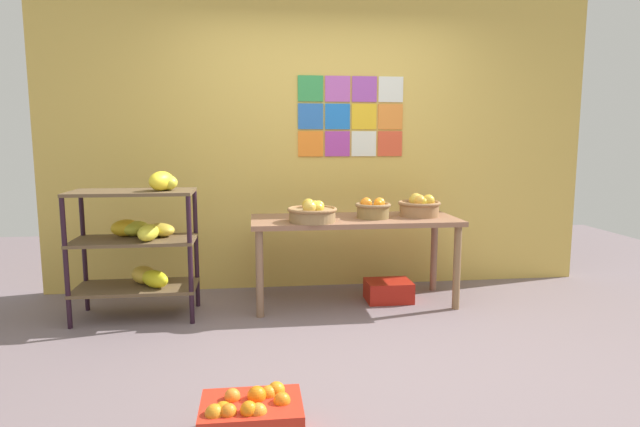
{
  "coord_description": "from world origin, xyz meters",
  "views": [
    {
      "loc": [
        -0.62,
        -3.23,
        1.38
      ],
      "look_at": [
        -0.12,
        0.79,
        0.8
      ],
      "focal_mm": 29.86,
      "sensor_mm": 36.0,
      "label": 1
    }
  ],
  "objects_px": {
    "produce_crate_under_table": "(388,291)",
    "orange_crate_foreground": "(251,418)",
    "banana_shelf_unit": "(142,237)",
    "fruit_basket_left": "(313,212)",
    "display_table": "(354,228)",
    "fruit_basket_centre": "(373,209)",
    "fruit_basket_right": "(419,206)"
  },
  "relations": [
    {
      "from": "fruit_basket_left",
      "to": "produce_crate_under_table",
      "type": "relative_size",
      "value": 1.03
    },
    {
      "from": "banana_shelf_unit",
      "to": "fruit_basket_left",
      "type": "bearing_deg",
      "value": -1.19
    },
    {
      "from": "display_table",
      "to": "fruit_basket_right",
      "type": "bearing_deg",
      "value": 2.67
    },
    {
      "from": "banana_shelf_unit",
      "to": "produce_crate_under_table",
      "type": "distance_m",
      "value": 2.07
    },
    {
      "from": "display_table",
      "to": "orange_crate_foreground",
      "type": "xyz_separation_m",
      "value": [
        -0.85,
        -1.99,
        -0.53
      ]
    },
    {
      "from": "display_table",
      "to": "fruit_basket_centre",
      "type": "height_order",
      "value": "fruit_basket_centre"
    },
    {
      "from": "banana_shelf_unit",
      "to": "fruit_basket_centre",
      "type": "bearing_deg",
      "value": 3.33
    },
    {
      "from": "orange_crate_foreground",
      "to": "fruit_basket_left",
      "type": "bearing_deg",
      "value": 75.11
    },
    {
      "from": "banana_shelf_unit",
      "to": "orange_crate_foreground",
      "type": "distance_m",
      "value": 2.1
    },
    {
      "from": "produce_crate_under_table",
      "to": "orange_crate_foreground",
      "type": "height_order",
      "value": "orange_crate_foreground"
    },
    {
      "from": "banana_shelf_unit",
      "to": "orange_crate_foreground",
      "type": "xyz_separation_m",
      "value": [
        0.83,
        -1.85,
        -0.52
      ]
    },
    {
      "from": "display_table",
      "to": "fruit_basket_left",
      "type": "bearing_deg",
      "value": -155.38
    },
    {
      "from": "orange_crate_foreground",
      "to": "produce_crate_under_table",
      "type": "bearing_deg",
      "value": 59.98
    },
    {
      "from": "produce_crate_under_table",
      "to": "orange_crate_foreground",
      "type": "xyz_separation_m",
      "value": [
        -1.16,
        -2.0,
        0.02
      ]
    },
    {
      "from": "banana_shelf_unit",
      "to": "display_table",
      "type": "xyz_separation_m",
      "value": [
        1.69,
        0.14,
        0.01
      ]
    },
    {
      "from": "display_table",
      "to": "fruit_basket_left",
      "type": "height_order",
      "value": "fruit_basket_left"
    },
    {
      "from": "fruit_basket_centre",
      "to": "produce_crate_under_table",
      "type": "xyz_separation_m",
      "value": [
        0.15,
        0.04,
        -0.72
      ]
    },
    {
      "from": "fruit_basket_centre",
      "to": "fruit_basket_left",
      "type": "bearing_deg",
      "value": -165.44
    },
    {
      "from": "display_table",
      "to": "fruit_basket_left",
      "type": "distance_m",
      "value": 0.43
    },
    {
      "from": "display_table",
      "to": "fruit_basket_left",
      "type": "xyz_separation_m",
      "value": [
        -0.37,
        -0.17,
        0.16
      ]
    },
    {
      "from": "banana_shelf_unit",
      "to": "orange_crate_foreground",
      "type": "height_order",
      "value": "banana_shelf_unit"
    },
    {
      "from": "fruit_basket_centre",
      "to": "fruit_basket_right",
      "type": "xyz_separation_m",
      "value": [
        0.41,
        0.06,
        0.01
      ]
    },
    {
      "from": "banana_shelf_unit",
      "to": "fruit_basket_centre",
      "type": "relative_size",
      "value": 3.87
    },
    {
      "from": "fruit_basket_centre",
      "to": "produce_crate_under_table",
      "type": "height_order",
      "value": "fruit_basket_centre"
    },
    {
      "from": "fruit_basket_left",
      "to": "fruit_basket_right",
      "type": "height_order",
      "value": "fruit_basket_right"
    },
    {
      "from": "fruit_basket_centre",
      "to": "orange_crate_foreground",
      "type": "xyz_separation_m",
      "value": [
        -1.0,
        -1.96,
        -0.69
      ]
    },
    {
      "from": "fruit_basket_centre",
      "to": "orange_crate_foreground",
      "type": "height_order",
      "value": "fruit_basket_centre"
    },
    {
      "from": "fruit_basket_left",
      "to": "produce_crate_under_table",
      "type": "bearing_deg",
      "value": 14.63
    },
    {
      "from": "orange_crate_foreground",
      "to": "display_table",
      "type": "bearing_deg",
      "value": 66.84
    },
    {
      "from": "fruit_basket_centre",
      "to": "fruit_basket_left",
      "type": "relative_size",
      "value": 0.75
    },
    {
      "from": "fruit_basket_right",
      "to": "orange_crate_foreground",
      "type": "height_order",
      "value": "fruit_basket_right"
    },
    {
      "from": "display_table",
      "to": "fruit_basket_centre",
      "type": "bearing_deg",
      "value": -12.93
    }
  ]
}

